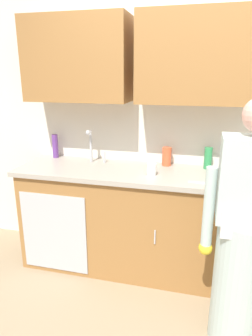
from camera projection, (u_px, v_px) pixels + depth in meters
ground_plane at (181, 332)px, 2.16m from camera, size 9.00×9.00×0.00m
kitchen_wall_with_uppers at (184, 105)px, 2.68m from camera, size 4.80×0.44×2.70m
counter_cabinet at (129, 221)px, 2.80m from camera, size 1.90×0.62×0.90m
countertop at (129, 172)px, 2.66m from camera, size 1.96×0.66×0.04m
sink at (90, 168)px, 2.76m from camera, size 0.50×0.36×0.35m
person_at_sink at (244, 249)px, 1.91m from camera, size 0.55×0.34×1.62m
bottle_water_tall at (55, 146)px, 3.01m from camera, size 0.06×0.06×0.23m
bottle_cleaner_spray at (229, 159)px, 2.65m from camera, size 0.06×0.06×0.17m
bottle_water_short at (208, 158)px, 2.66m from camera, size 0.07×0.07×0.19m
bottle_soap at (167, 157)px, 2.75m from camera, size 0.08×0.08×0.17m
cup_by_sink at (152, 169)px, 2.50m from camera, size 0.08×0.08×0.10m
knife_on_counter at (204, 183)px, 2.33m from camera, size 0.24×0.03×0.01m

